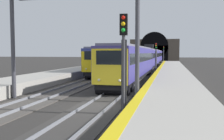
{
  "coord_description": "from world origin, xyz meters",
  "views": [
    {
      "loc": [
        -14.19,
        -4.1,
        3.21
      ],
      "look_at": [
        8.62,
        1.29,
        1.57
      ],
      "focal_mm": 39.87,
      "sensor_mm": 36.0,
      "label": 1
    }
  ],
  "objects": [
    {
      "name": "track_adjacent_line",
      "position": [
        0.0,
        4.63,
        0.04
      ],
      "size": [
        160.0,
        3.05,
        0.21
      ],
      "color": "#4C4742",
      "rests_on": "ground_plane"
    },
    {
      "name": "platform_right_edge_strip",
      "position": [
        0.0,
        -2.52,
        0.91
      ],
      "size": [
        112.0,
        0.5,
        0.01
      ],
      "primitive_type": "cube",
      "color": "yellow",
      "rests_on": "platform_right"
    },
    {
      "name": "ground_plane",
      "position": [
        0.0,
        0.0,
        0.0
      ],
      "size": [
        320.0,
        320.0,
        0.0
      ],
      "primitive_type": "plane",
      "color": "#302D2B"
    },
    {
      "name": "overhead_signal_gantry",
      "position": [
        1.24,
        2.31,
        5.8
      ],
      "size": [
        0.7,
        9.05,
        7.7
      ],
      "color": "#3F3F47",
      "rests_on": "ground_plane"
    },
    {
      "name": "platform_right",
      "position": [
        0.0,
        -4.32,
        0.46
      ],
      "size": [
        112.0,
        4.1,
        0.91
      ],
      "primitive_type": "cube",
      "color": "#ADA89E",
      "rests_on": "ground_plane"
    },
    {
      "name": "train_adjacent_platform",
      "position": [
        42.61,
        4.62,
        2.25
      ],
      "size": [
        60.69,
        3.31,
        4.79
      ],
      "rotation": [
        0.0,
        0.0,
        3.17
      ],
      "color": "navy",
      "rests_on": "ground_plane"
    },
    {
      "name": "tunnel_portal",
      "position": [
        86.63,
        2.31,
        4.31
      ],
      "size": [
        2.29,
        19.37,
        11.41
      ],
      "color": "#51473D",
      "rests_on": "ground_plane"
    },
    {
      "name": "railway_signal_far",
      "position": [
        70.25,
        -1.8,
        3.28
      ],
      "size": [
        0.39,
        0.38,
        5.44
      ],
      "rotation": [
        0.0,
        0.0,
        3.14
      ],
      "color": "#4C4C54",
      "rests_on": "ground_plane"
    },
    {
      "name": "railway_signal_near",
      "position": [
        -1.96,
        -1.8,
        3.11
      ],
      "size": [
        0.39,
        0.38,
        5.12
      ],
      "rotation": [
        0.0,
        0.0,
        3.14
      ],
      "color": "#38383D",
      "rests_on": "ground_plane"
    },
    {
      "name": "track_main_line",
      "position": [
        0.0,
        0.0,
        0.04
      ],
      "size": [
        160.0,
        2.85,
        0.21
      ],
      "color": "#383533",
      "rests_on": "ground_plane"
    },
    {
      "name": "railway_signal_mid",
      "position": [
        26.04,
        -1.8,
        2.92
      ],
      "size": [
        0.39,
        0.38,
        4.79
      ],
      "rotation": [
        0.0,
        0.0,
        3.14
      ],
      "color": "#4C4C54",
      "rests_on": "ground_plane"
    },
    {
      "name": "train_main_approaching",
      "position": [
        34.11,
        0.0,
        2.24
      ],
      "size": [
        62.58,
        2.99,
        4.8
      ],
      "rotation": [
        0.0,
        0.0,
        3.13
      ],
      "color": "navy",
      "rests_on": "ground_plane"
    }
  ]
}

